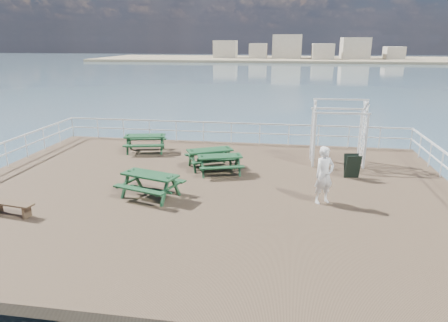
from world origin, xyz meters
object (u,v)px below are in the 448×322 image
Objects in this scene: picnic_table_b at (220,160)px; picnic_table_d at (150,180)px; picnic_table_c at (210,154)px; person at (324,175)px; flat_bench_near at (12,206)px; picnic_table_a at (145,140)px; trellis_arbor at (338,135)px.

picnic_table_b is 0.91× the size of picnic_table_d.
person is at bearing -62.70° from picnic_table_c.
picnic_table_c is at bearing 56.09° from flat_bench_near.
picnic_table_a is 0.78× the size of trellis_arbor.
picnic_table_c is at bearing 110.18° from picnic_table_b.
picnic_table_d is at bearing 37.98° from flat_bench_near.
person is (3.85, -2.43, 0.41)m from picnic_table_b.
picnic_table_c reaches higher than flat_bench_near.
trellis_arbor reaches higher than picnic_table_a.
person reaches higher than flat_bench_near.
picnic_table_b is (4.06, -2.63, -0.05)m from picnic_table_a.
picnic_table_c is at bearing -41.32° from picnic_table_a.
flat_bench_near is (-5.09, -5.64, -0.26)m from picnic_table_c.
picnic_table_d reaches higher than picnic_table_c.
picnic_table_d is at bearing -138.89° from picnic_table_c.
picnic_table_d is (2.12, -5.47, 0.01)m from picnic_table_a.
person reaches higher than picnic_table_d.
picnic_table_b is at bearing -158.33° from trellis_arbor.
picnic_table_b is 4.57m from person.
person is (-0.92, -4.53, -0.30)m from trellis_arbor.
picnic_table_b is 0.87m from picnic_table_c.
flat_bench_near is at bearing -147.92° from trellis_arbor.
trellis_arbor reaches higher than picnic_table_d.
trellis_arbor is (4.76, 2.10, 0.71)m from picnic_table_b.
picnic_table_b is at bearing 49.54° from flat_bench_near.
picnic_table_c is 3.79m from picnic_table_d.
picnic_table_a is 4.83m from picnic_table_b.
flat_bench_near is at bearing -159.35° from picnic_table_c.
picnic_table_a is 0.94× the size of picnic_table_c.
flat_bench_near is (-1.57, -7.59, -0.28)m from picnic_table_a.
picnic_table_d reaches higher than picnic_table_a.
trellis_arbor is at bearing 47.63° from person.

